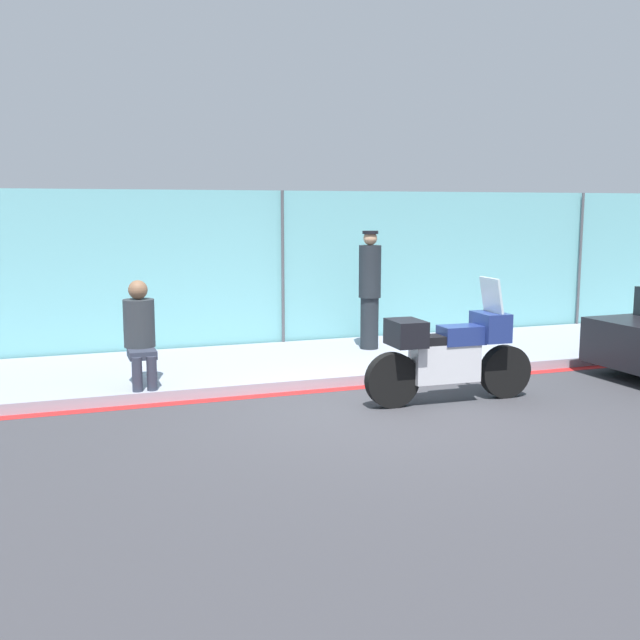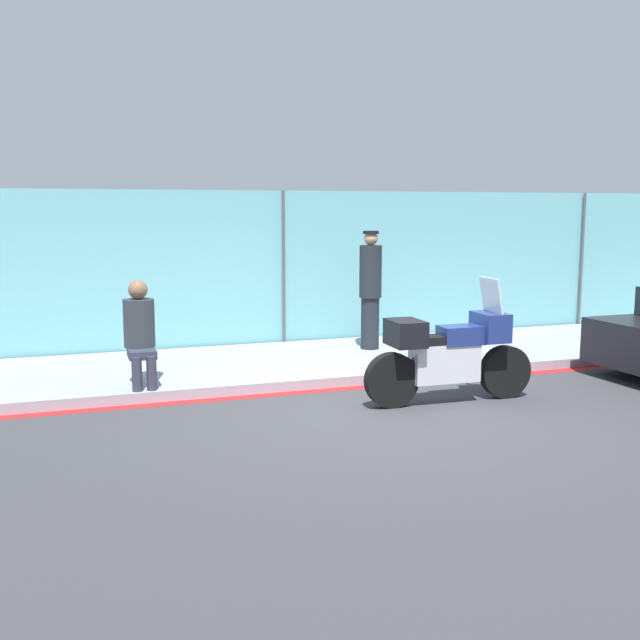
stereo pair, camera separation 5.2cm
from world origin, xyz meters
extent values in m
plane|color=#38383D|center=(0.00, 0.00, 0.00)|extent=(120.00, 120.00, 0.00)
cube|color=#8E93A3|center=(0.00, 2.62, 0.07)|extent=(42.83, 2.72, 0.13)
cube|color=red|center=(0.00, 1.17, 0.00)|extent=(42.83, 0.18, 0.01)
cube|color=#6BB2B7|center=(0.00, 4.08, 1.28)|extent=(40.69, 0.08, 2.56)
cylinder|color=#4C4C51|center=(0.00, 3.98, 1.28)|extent=(0.05, 0.05, 2.56)
cylinder|color=#4C4C51|center=(5.76, 3.98, 1.28)|extent=(0.05, 0.05, 2.56)
cylinder|color=black|center=(1.65, 0.12, 0.32)|extent=(0.65, 0.16, 0.64)
cylinder|color=black|center=(0.17, 0.16, 0.32)|extent=(0.65, 0.16, 0.64)
cube|color=silver|center=(0.84, 0.15, 0.49)|extent=(0.83, 0.30, 0.46)
cube|color=navy|center=(1.04, 0.14, 0.81)|extent=(0.53, 0.32, 0.22)
cube|color=black|center=(0.75, 0.15, 0.77)|extent=(0.61, 0.30, 0.10)
cube|color=navy|center=(1.43, 0.13, 0.89)|extent=(0.33, 0.48, 0.34)
cube|color=silver|center=(1.43, 0.13, 1.27)|extent=(0.12, 0.42, 0.42)
cube|color=black|center=(0.33, 0.16, 0.87)|extent=(0.37, 0.51, 0.30)
cylinder|color=#1E2328|center=(1.09, 2.97, 0.53)|extent=(0.28, 0.28, 0.80)
cylinder|color=#1E2328|center=(1.09, 2.97, 1.33)|extent=(0.34, 0.34, 0.80)
sphere|color=tan|center=(1.09, 2.97, 1.83)|extent=(0.21, 0.21, 0.21)
cylinder|color=black|center=(1.09, 2.97, 1.92)|extent=(0.24, 0.24, 0.05)
cylinder|color=#2D3342|center=(-2.59, 1.37, 0.34)|extent=(0.12, 0.12, 0.41)
cylinder|color=#2D3342|center=(-2.42, 1.37, 0.34)|extent=(0.12, 0.12, 0.41)
cube|color=#2D3342|center=(-2.50, 1.58, 0.55)|extent=(0.32, 0.41, 0.10)
cylinder|color=#2D3338|center=(-2.50, 1.78, 0.89)|extent=(0.38, 0.38, 0.59)
sphere|color=brown|center=(-2.50, 1.78, 1.30)|extent=(0.24, 0.24, 0.24)
cylinder|color=black|center=(4.29, 0.93, 0.34)|extent=(0.68, 0.24, 0.68)
camera|label=1|loc=(-3.44, -7.50, 2.29)|focal=42.00mm
camera|label=2|loc=(-3.39, -7.52, 2.29)|focal=42.00mm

